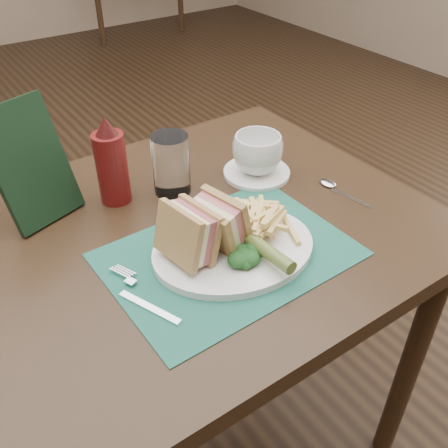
% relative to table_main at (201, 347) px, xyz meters
% --- Properties ---
extents(floor, '(7.00, 7.00, 0.00)m').
position_rel_table_main_xyz_m(floor, '(0.00, 0.50, -0.38)').
color(floor, black).
rests_on(floor, ground).
extents(table_main, '(0.90, 0.75, 0.75)m').
position_rel_table_main_xyz_m(table_main, '(0.00, 0.00, 0.00)').
color(table_main, black).
rests_on(table_main, ground).
extents(placemat, '(0.44, 0.32, 0.00)m').
position_rel_table_main_xyz_m(placemat, '(-0.00, -0.12, 0.38)').
color(placemat, '#1C5A4A').
rests_on(placemat, table_main).
extents(plate, '(0.34, 0.29, 0.01)m').
position_rel_table_main_xyz_m(plate, '(0.01, -0.12, 0.38)').
color(plate, white).
rests_on(plate, placemat).
extents(sandwich_half_a, '(0.09, 0.11, 0.10)m').
position_rel_table_main_xyz_m(sandwich_half_a, '(-0.10, -0.10, 0.44)').
color(sandwich_half_a, tan).
rests_on(sandwich_half_a, plate).
extents(sandwich_half_b, '(0.10, 0.11, 0.10)m').
position_rel_table_main_xyz_m(sandwich_half_b, '(-0.03, -0.10, 0.44)').
color(sandwich_half_b, tan).
rests_on(sandwich_half_b, plate).
extents(kale_garnish, '(0.11, 0.08, 0.03)m').
position_rel_table_main_xyz_m(kale_garnish, '(0.02, -0.16, 0.41)').
color(kale_garnish, '#163C19').
rests_on(kale_garnish, plate).
extents(pickle_spear, '(0.03, 0.12, 0.03)m').
position_rel_table_main_xyz_m(pickle_spear, '(0.03, -0.18, 0.41)').
color(pickle_spear, '#4F6426').
rests_on(pickle_spear, plate).
extents(fries_pile, '(0.18, 0.20, 0.05)m').
position_rel_table_main_xyz_m(fries_pile, '(0.07, -0.10, 0.42)').
color(fries_pile, '#ECCC76').
rests_on(fries_pile, plate).
extents(fork, '(0.10, 0.17, 0.01)m').
position_rel_table_main_xyz_m(fork, '(-0.18, -0.12, 0.38)').
color(fork, silver).
rests_on(fork, placemat).
extents(spoon, '(0.06, 0.15, 0.01)m').
position_rel_table_main_xyz_m(spoon, '(0.31, -0.09, 0.38)').
color(spoon, silver).
rests_on(spoon, table_main).
extents(saucer, '(0.17, 0.17, 0.01)m').
position_rel_table_main_xyz_m(saucer, '(0.21, 0.08, 0.38)').
color(saucer, white).
rests_on(saucer, table_main).
extents(coffee_cup, '(0.15, 0.15, 0.09)m').
position_rel_table_main_xyz_m(coffee_cup, '(0.21, 0.08, 0.43)').
color(coffee_cup, white).
rests_on(coffee_cup, saucer).
extents(drinking_glass, '(0.10, 0.10, 0.13)m').
position_rel_table_main_xyz_m(drinking_glass, '(0.02, 0.13, 0.44)').
color(drinking_glass, white).
rests_on(drinking_glass, table_main).
extents(ketchup_bottle, '(0.07, 0.07, 0.19)m').
position_rel_table_main_xyz_m(ketchup_bottle, '(-0.09, 0.17, 0.47)').
color(ketchup_bottle, '#570F0E').
rests_on(ketchup_bottle, table_main).
extents(check_presenter, '(0.17, 0.13, 0.23)m').
position_rel_table_main_xyz_m(check_presenter, '(-0.24, 0.20, 0.49)').
color(check_presenter, black).
rests_on(check_presenter, table_main).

